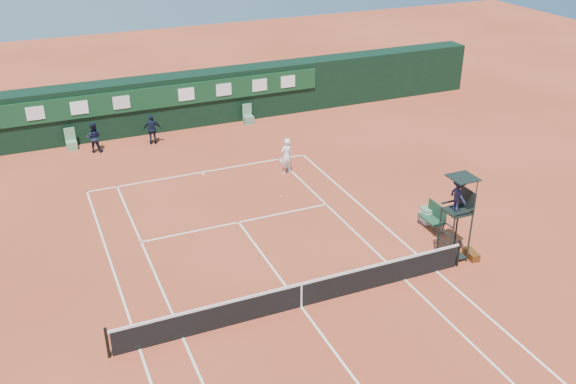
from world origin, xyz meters
The scene contains 14 objects.
ground centered at (0.00, 0.00, 0.00)m, with size 90.00×90.00×0.00m, color #B9492B.
court_lines centered at (0.00, 0.00, 0.01)m, with size 11.05×23.85×0.01m.
tennis_net centered at (0.00, 0.00, 0.51)m, with size 12.90×0.10×1.10m.
back_wall centered at (0.00, 18.74, 1.51)m, with size 40.00×1.65×3.00m.
linesman_chair_left centered at (-5.50, 17.48, 0.32)m, with size 0.55×0.50×1.15m.
linesman_chair_right centered at (4.50, 17.48, 0.32)m, with size 0.55×0.50×1.15m.
umpire_chair centered at (6.52, 0.52, 2.46)m, with size 0.96×0.95×3.42m.
player_bench centered at (7.23, 2.75, 0.60)m, with size 0.56×1.20×1.10m.
tennis_bag centered at (7.25, 0.27, 0.14)m, with size 0.33×0.76×0.29m, color black.
cooler centered at (7.34, 3.31, 0.33)m, with size 0.57×0.57×0.65m.
tennis_ball centered at (2.55, 7.86, 0.04)m, with size 0.07×0.07×0.07m, color #C8D331.
player centered at (3.82, 10.19, 0.90)m, with size 0.66×0.43×1.81m, color white.
ball_kid_left centered at (-4.40, 16.63, 0.81)m, with size 0.79×0.61×1.62m, color black.
ball_kid_right centered at (-1.34, 16.51, 0.84)m, with size 0.98×0.41×1.67m, color black.
Camera 1 is at (-7.42, -16.11, 13.19)m, focal length 40.00 mm.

